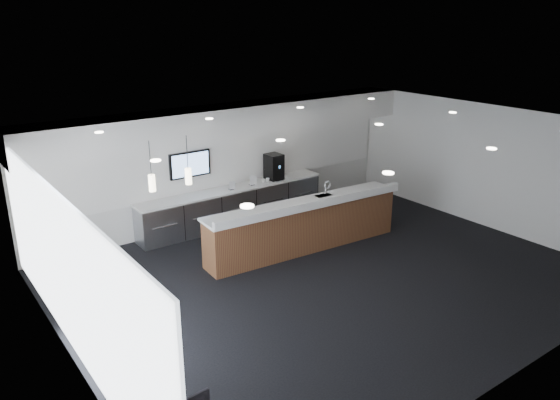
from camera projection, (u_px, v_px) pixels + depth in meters
ground at (328, 277)px, 11.01m from camera, size 10.00×10.00×0.00m
ceiling at (333, 130)px, 10.03m from camera, size 10.00×8.00×0.02m
back_wall at (225, 163)px, 13.58m from camera, size 10.00×0.02×3.00m
left_wall at (65, 277)px, 7.73m from camera, size 0.02×8.00×3.00m
right_wall at (485, 166)px, 13.31m from camera, size 0.02×8.00×3.00m
soffit_bulkhead at (233, 120)px, 12.86m from camera, size 10.00×0.90×0.70m
alcove_panel at (225, 159)px, 13.52m from camera, size 9.80×0.06×1.40m
window_blinds_wall at (68, 276)px, 7.76m from camera, size 0.04×7.36×2.55m
back_credenza at (233, 206)px, 13.63m from camera, size 5.06×0.66×0.95m
wall_tv at (190, 164)px, 12.90m from camera, size 1.05×0.08×0.62m
pendant_left at (198, 181)px, 9.55m from camera, size 0.12×0.12×0.30m
pendant_right at (161, 188)px, 9.16m from camera, size 0.12×0.12×0.30m
ceiling_can_lights at (333, 132)px, 10.04m from camera, size 7.00×5.00×0.02m
service_counter at (304, 225)px, 12.13m from camera, size 4.81×1.09×1.49m
coffee_machine at (274, 167)px, 14.09m from camera, size 0.39×0.51×0.66m
info_sign_left at (232, 186)px, 13.30m from camera, size 0.15×0.05×0.21m
info_sign_right at (253, 180)px, 13.65m from camera, size 0.18×0.06×0.24m
cup_0 at (285, 176)px, 14.28m from camera, size 0.09×0.09×0.09m
cup_1 at (281, 177)px, 14.20m from camera, size 0.13×0.13×0.09m
cup_2 at (277, 178)px, 14.12m from camera, size 0.12×0.12×0.09m
cup_3 at (272, 179)px, 14.05m from camera, size 0.12×0.12×0.09m
cup_4 at (268, 180)px, 13.97m from camera, size 0.13×0.13×0.09m
cup_5 at (263, 181)px, 13.89m from camera, size 0.10×0.10×0.09m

